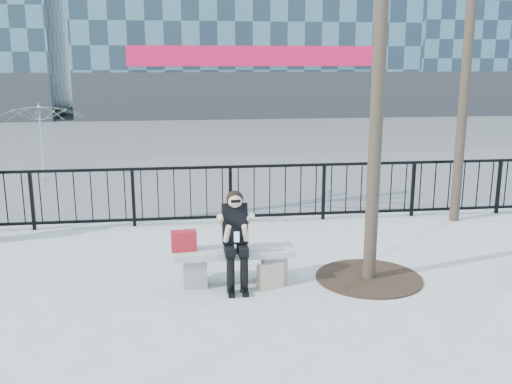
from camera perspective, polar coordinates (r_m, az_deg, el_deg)
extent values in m
plane|color=#969691|center=(8.06, -2.11, -9.02)|extent=(120.00, 120.00, 0.00)
cube|color=#474747|center=(22.65, -5.68, 5.37)|extent=(60.00, 23.00, 0.01)
cube|color=black|center=(10.63, -3.67, 2.50)|extent=(14.00, 0.05, 0.05)
cube|color=black|center=(10.85, -3.60, -2.48)|extent=(14.00, 0.05, 0.05)
cube|color=#2D2D30|center=(29.68, -0.30, 9.58)|extent=(18.00, 0.08, 2.40)
cube|color=#C30D37|center=(29.56, -0.29, 13.45)|extent=(12.60, 0.12, 1.00)
cylinder|color=black|center=(7.80, 12.49, 18.08)|extent=(0.18, 0.18, 7.50)
cylinder|color=black|center=(11.30, 20.54, 14.68)|extent=(0.18, 0.18, 7.00)
cylinder|color=black|center=(8.34, 11.21, -8.40)|extent=(1.50, 1.50, 0.02)
cube|color=slate|center=(7.96, -6.11, -7.84)|extent=(0.32, 0.38, 0.40)
cube|color=slate|center=(8.05, 1.81, -7.51)|extent=(0.32, 0.38, 0.40)
cube|color=gray|center=(7.90, -2.14, -6.03)|extent=(1.65, 0.46, 0.09)
cube|color=maroon|center=(7.83, -7.24, -4.87)|extent=(0.35, 0.19, 0.28)
cube|color=beige|center=(7.82, 1.45, -8.38)|extent=(0.38, 0.24, 0.34)
imported|color=yellow|center=(15.40, -20.65, 4.69)|extent=(2.62, 2.65, 2.00)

